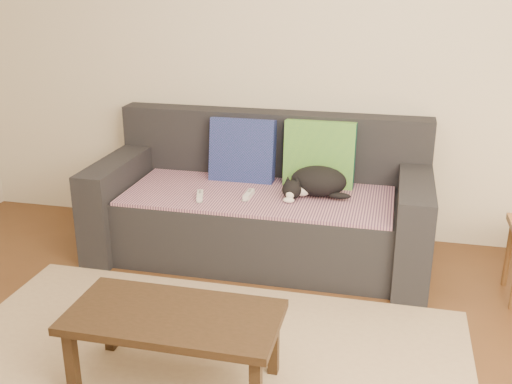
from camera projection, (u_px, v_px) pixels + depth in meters
back_wall at (277, 44)px, 3.93m from camera, size 4.50×0.04×2.60m
sofa at (262, 207)px, 3.87m from camera, size 2.10×0.94×0.87m
throw_blanket at (259, 195)px, 3.75m from camera, size 1.66×0.74×0.02m
cushion_navy at (243, 151)px, 3.96m from camera, size 0.43×0.18×0.44m
cushion_green at (319, 156)px, 3.85m from camera, size 0.45×0.16×0.46m
cat at (316, 182)px, 3.68m from camera, size 0.42×0.33×0.18m
wii_remote_a at (200, 196)px, 3.66m from camera, size 0.08×0.15×0.03m
wii_remote_b at (249, 195)px, 3.68m from camera, size 0.04×0.15×0.03m
rug at (191, 383)px, 2.68m from camera, size 2.50×1.80×0.01m
coffee_table at (174, 323)px, 2.56m from camera, size 0.91×0.46×0.37m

